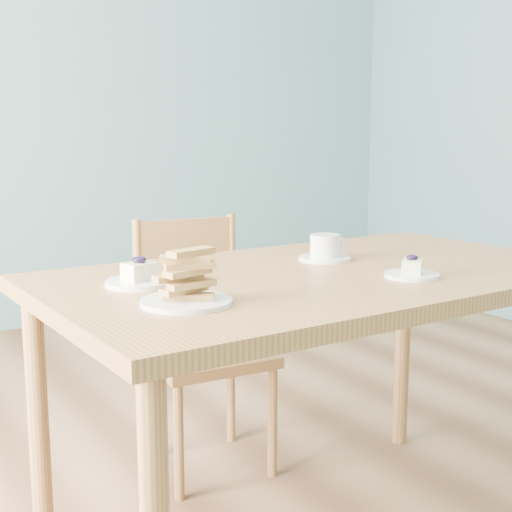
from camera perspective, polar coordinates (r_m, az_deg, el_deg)
room at (r=2.07m, az=0.84°, el=15.27°), size 5.01×5.01×2.71m
dining_table at (r=1.93m, az=5.33°, el=-3.51°), size 1.50×0.90×0.79m
dining_chair at (r=2.47m, az=-4.38°, el=-6.91°), size 0.42×0.40×0.86m
cheesecake_plate_near at (r=1.86m, az=12.37°, el=-1.22°), size 0.14×0.14×0.06m
cheesecake_plate_far at (r=1.75m, az=-9.28°, el=-1.72°), size 0.17×0.17×0.07m
coffee_cup at (r=2.07m, az=5.56°, el=0.54°), size 0.15×0.15×0.08m
biscotti_plate at (r=1.54m, az=-5.62°, el=-2.36°), size 0.20×0.20×0.12m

